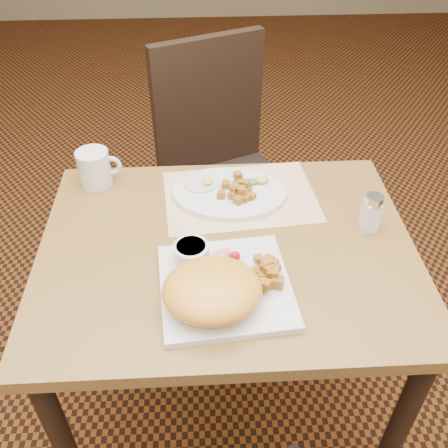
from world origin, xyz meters
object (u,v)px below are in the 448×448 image
plate_square (225,286)px  salt_shaker (371,212)px  coffee_mug (95,168)px  chair_far (222,163)px  table (227,277)px  plate_oval (229,193)px

plate_square → salt_shaker: 0.41m
coffee_mug → chair_far: bearing=47.5°
table → chair_far: 0.69m
chair_far → coffee_mug: (-0.37, -0.40, 0.26)m
plate_oval → coffee_mug: bearing=167.1°
plate_oval → table: bearing=-95.0°
chair_far → plate_square: 0.85m
table → coffee_mug: bearing=141.1°
plate_square → coffee_mug: (-0.33, 0.42, 0.04)m
table → salt_shaker: (0.35, 0.04, 0.16)m
chair_far → plate_square: (-0.03, -0.82, 0.22)m
salt_shaker → plate_oval: bearing=156.0°
table → plate_oval: size_ratio=2.96×
chair_far → plate_square: chair_far is taller
plate_oval → salt_shaker: size_ratio=3.05×
plate_oval → salt_shaker: bearing=-24.0°
plate_square → plate_oval: size_ratio=0.92×
plate_oval → coffee_mug: coffee_mug is taller
coffee_mug → plate_square: bearing=-51.4°
plate_square → coffee_mug: 0.53m
chair_far → coffee_mug: chair_far is taller
plate_oval → coffee_mug: size_ratio=2.56×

